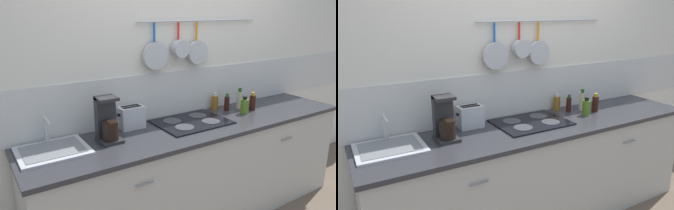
% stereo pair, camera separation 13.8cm
% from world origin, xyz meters
% --- Properties ---
extents(wall_back, '(7.20, 0.16, 2.60)m').
position_xyz_m(wall_back, '(-0.00, 0.36, 1.27)').
color(wall_back, silver).
rests_on(wall_back, ground_plane).
extents(cabinet_base, '(2.92, 0.63, 0.87)m').
position_xyz_m(cabinet_base, '(0.00, -0.00, 0.43)').
color(cabinet_base, '#B7B2A8').
rests_on(cabinet_base, ground_plane).
extents(countertop, '(2.96, 0.65, 0.03)m').
position_xyz_m(countertop, '(0.00, 0.00, 0.89)').
color(countertop, '#2D2D33').
rests_on(countertop, cabinet_base).
extents(sink_basin, '(0.47, 0.39, 0.21)m').
position_xyz_m(sink_basin, '(-1.21, 0.12, 0.92)').
color(sink_basin, '#B7BABF').
rests_on(sink_basin, countertop).
extents(coffee_maker, '(0.16, 0.18, 0.33)m').
position_xyz_m(coffee_maker, '(-0.81, 0.09, 1.04)').
color(coffee_maker, '#262628').
rests_on(coffee_maker, countertop).
extents(toaster, '(0.22, 0.13, 0.19)m').
position_xyz_m(toaster, '(-0.54, 0.24, 0.99)').
color(toaster, '#B7BABF').
rests_on(toaster, countertop).
extents(cooktop, '(0.61, 0.46, 0.01)m').
position_xyz_m(cooktop, '(-0.05, 0.08, 0.91)').
color(cooktop, black).
rests_on(cooktop, countertop).
extents(bottle_olive_oil, '(0.06, 0.06, 0.16)m').
position_xyz_m(bottle_olive_oil, '(0.37, 0.27, 0.97)').
color(bottle_olive_oil, '#8C5919').
rests_on(bottle_olive_oil, countertop).
extents(bottle_dish_soap, '(0.05, 0.05, 0.16)m').
position_xyz_m(bottle_dish_soap, '(0.44, 0.18, 0.98)').
color(bottle_dish_soap, '#33140F').
rests_on(bottle_dish_soap, countertop).
extents(bottle_hot_sauce, '(0.07, 0.07, 0.17)m').
position_xyz_m(bottle_hot_sauce, '(0.51, 0.02, 0.98)').
color(bottle_hot_sauce, '#4C721E').
rests_on(bottle_hot_sauce, countertop).
extents(bottle_sesame_oil, '(0.06, 0.06, 0.20)m').
position_xyz_m(bottle_sesame_oil, '(0.59, 0.16, 0.99)').
color(bottle_sesame_oil, '#BFB799').
rests_on(bottle_sesame_oil, countertop).
extents(bottle_cooking_wine, '(0.06, 0.06, 0.18)m').
position_xyz_m(bottle_cooking_wine, '(0.66, 0.06, 0.98)').
color(bottle_cooking_wine, '#33140F').
rests_on(bottle_cooking_wine, countertop).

